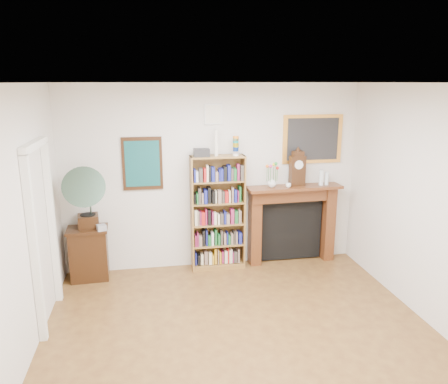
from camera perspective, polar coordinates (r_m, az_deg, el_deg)
name	(u,v)px	position (r m, az deg, el deg)	size (l,w,h in m)	color
room	(252,231)	(4.26, 3.73, -5.15)	(4.51, 5.01, 2.81)	#523018
door_casing	(42,220)	(5.47, -22.66, -3.36)	(0.08, 1.02, 2.17)	white
teal_poster	(142,164)	(6.49, -10.61, 3.67)	(0.58, 0.04, 0.78)	black
small_picture	(213,114)	(6.47, -1.42, 10.13)	(0.26, 0.04, 0.30)	white
gilt_painting	(313,139)	(6.92, 11.49, 6.79)	(0.95, 0.04, 0.75)	gold
bookshelf	(218,207)	(6.58, -0.83, -1.93)	(0.81, 0.29, 2.02)	brown
side_cabinet	(89,253)	(6.69, -17.22, -7.67)	(0.57, 0.41, 0.78)	black
fireplace	(292,216)	(6.98, 8.85, -3.17)	(1.50, 0.41, 1.25)	#462010
gramophone	(85,194)	(6.33, -17.76, -0.25)	(0.66, 0.78, 0.93)	black
cd_stack	(101,228)	(6.40, -15.72, -4.50)	(0.12, 0.12, 0.08)	#B6B5C2
mantel_clock	(297,169)	(6.78, 9.56, 2.97)	(0.24, 0.15, 0.53)	black
flower_vase	(272,182)	(6.66, 6.27, 1.25)	(0.14, 0.14, 0.15)	silver
teacup	(288,185)	(6.68, 8.41, 0.87)	(0.08, 0.08, 0.06)	white
bottle_left	(321,178)	(6.90, 12.60, 1.85)	(0.07, 0.07, 0.24)	silver
bottle_right	(327,178)	(6.95, 13.27, 1.73)	(0.06, 0.06, 0.20)	silver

